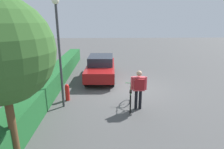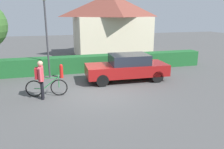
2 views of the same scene
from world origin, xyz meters
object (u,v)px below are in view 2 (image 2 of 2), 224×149
Objects in this scene: bicycle at (47,87)px; person_rider at (40,76)px; street_lamp at (46,27)px; parked_car_near at (127,67)px; fire_hydrant at (61,71)px.

person_rider is at bearing -125.36° from bicycle.
street_lamp is at bearing 83.65° from person_rider.
person_rider is (-4.54, -1.70, 0.29)m from parked_car_near.
street_lamp reaches higher than bicycle.
street_lamp is at bearing 175.73° from fire_hydrant.
person_rider is at bearing -107.78° from fire_hydrant.
fire_hydrant is (0.67, -0.05, -2.51)m from street_lamp.
parked_car_near reaches higher than fire_hydrant.
street_lamp reaches higher than parked_car_near.
bicycle is at bearing -162.21° from parked_car_near.
fire_hydrant is at bearing -4.27° from street_lamp.
bicycle reaches higher than fire_hydrant.
parked_car_near is 2.65× the size of person_rider.
person_rider reaches higher than bicycle.
bicycle is 0.40× the size of street_lamp.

